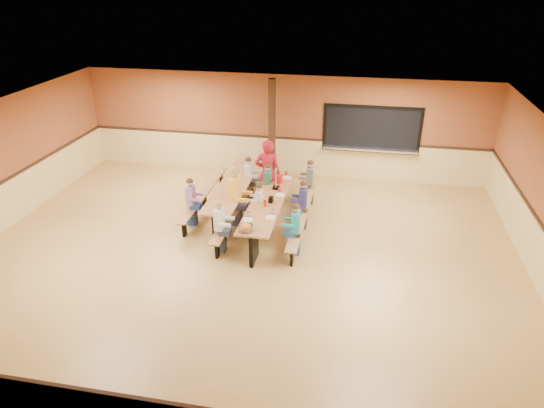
# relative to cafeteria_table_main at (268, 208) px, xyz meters

# --- Properties ---
(ground) EXTENTS (12.00, 12.00, 0.00)m
(ground) POSITION_rel_cafeteria_table_main_xyz_m (-0.26, -1.49, -0.53)
(ground) COLOR olive
(ground) RESTS_ON ground
(room_envelope) EXTENTS (12.04, 10.04, 3.02)m
(room_envelope) POSITION_rel_cafeteria_table_main_xyz_m (-0.26, -1.49, 0.16)
(room_envelope) COLOR brown
(room_envelope) RESTS_ON ground
(kitchen_pass_through) EXTENTS (2.78, 0.28, 1.38)m
(kitchen_pass_through) POSITION_rel_cafeteria_table_main_xyz_m (2.34, 3.47, 0.96)
(kitchen_pass_through) COLOR black
(kitchen_pass_through) RESTS_ON ground
(structural_post) EXTENTS (0.18, 0.18, 3.00)m
(structural_post) POSITION_rel_cafeteria_table_main_xyz_m (-0.46, 2.91, 0.97)
(structural_post) COLOR black
(structural_post) RESTS_ON ground
(cafeteria_table_main) EXTENTS (1.91, 3.70, 0.74)m
(cafeteria_table_main) POSITION_rel_cafeteria_table_main_xyz_m (0.00, 0.00, 0.00)
(cafeteria_table_main) COLOR #99643C
(cafeteria_table_main) RESTS_ON ground
(cafeteria_table_second) EXTENTS (1.91, 3.70, 0.74)m
(cafeteria_table_second) POSITION_rel_cafeteria_table_main_xyz_m (-1.03, 0.76, 0.00)
(cafeteria_table_second) COLOR #99643C
(cafeteria_table_second) RESTS_ON ground
(seated_child_white_left) EXTENTS (0.38, 0.31, 1.23)m
(seated_child_white_left) POSITION_rel_cafeteria_table_main_xyz_m (-0.83, -1.29, 0.09)
(seated_child_white_left) COLOR white
(seated_child_white_left) RESTS_ON ground
(seated_adult_yellow) EXTENTS (0.51, 0.41, 1.49)m
(seated_adult_yellow) POSITION_rel_cafeteria_table_main_xyz_m (-0.83, 0.02, 0.22)
(seated_adult_yellow) COLOR yellow
(seated_adult_yellow) RESTS_ON ground
(seated_child_grey_left) EXTENTS (0.37, 0.30, 1.20)m
(seated_child_grey_left) POSITION_rel_cafeteria_table_main_xyz_m (-0.83, 1.46, 0.08)
(seated_child_grey_left) COLOR silver
(seated_child_grey_left) RESTS_ON ground
(seated_child_teal_right) EXTENTS (0.37, 0.30, 1.21)m
(seated_child_teal_right) POSITION_rel_cafeteria_table_main_xyz_m (0.83, -1.08, 0.08)
(seated_child_teal_right) COLOR teal
(seated_child_teal_right) RESTS_ON ground
(seated_child_navy_right) EXTENTS (0.37, 0.30, 1.22)m
(seated_child_navy_right) POSITION_rel_cafeteria_table_main_xyz_m (0.83, 0.15, 0.08)
(seated_child_navy_right) COLOR navy
(seated_child_navy_right) RESTS_ON ground
(seated_child_char_right) EXTENTS (0.36, 0.30, 1.20)m
(seated_child_char_right) POSITION_rel_cafeteria_table_main_xyz_m (0.83, 1.55, 0.07)
(seated_child_char_right) COLOR #4E5557
(seated_child_char_right) RESTS_ON ground
(seated_child_purple_sec) EXTENTS (0.37, 0.30, 1.21)m
(seated_child_purple_sec) POSITION_rel_cafeteria_table_main_xyz_m (-1.86, -0.21, 0.08)
(seated_child_purple_sec) COLOR #905F9A
(seated_child_purple_sec) RESTS_ON ground
(seated_child_green_sec) EXTENTS (0.38, 0.31, 1.24)m
(seated_child_green_sec) POSITION_rel_cafeteria_table_main_xyz_m (-0.21, 1.02, 0.09)
(seated_child_green_sec) COLOR #2C6952
(seated_child_green_sec) RESTS_ON ground
(seated_child_tan_sec) EXTENTS (0.33, 0.27, 1.13)m
(seated_child_tan_sec) POSITION_rel_cafeteria_table_main_xyz_m (-0.21, -0.03, 0.04)
(seated_child_tan_sec) COLOR beige
(seated_child_tan_sec) RESTS_ON ground
(standing_woman) EXTENTS (0.70, 0.50, 1.82)m
(standing_woman) POSITION_rel_cafeteria_table_main_xyz_m (-0.25, 1.20, 0.39)
(standing_woman) COLOR #A51222
(standing_woman) RESTS_ON ground
(punch_pitcher) EXTENTS (0.16, 0.16, 0.22)m
(punch_pitcher) POSITION_rel_cafeteria_table_main_xyz_m (0.11, 1.01, 0.32)
(punch_pitcher) COLOR red
(punch_pitcher) RESTS_ON cafeteria_table_main
(chip_bowl) EXTENTS (0.32, 0.32, 0.15)m
(chip_bowl) POSITION_rel_cafeteria_table_main_xyz_m (-0.17, -1.57, 0.29)
(chip_bowl) COLOR orange
(chip_bowl) RESTS_ON cafeteria_table_main
(napkin_dispenser) EXTENTS (0.10, 0.14, 0.13)m
(napkin_dispenser) POSITION_rel_cafeteria_table_main_xyz_m (0.10, -0.12, 0.28)
(napkin_dispenser) COLOR black
(napkin_dispenser) RESTS_ON cafeteria_table_main
(condiment_mustard) EXTENTS (0.06, 0.06, 0.17)m
(condiment_mustard) POSITION_rel_cafeteria_table_main_xyz_m (0.02, -0.33, 0.30)
(condiment_mustard) COLOR yellow
(condiment_mustard) RESTS_ON cafeteria_table_main
(condiment_ketchup) EXTENTS (0.06, 0.06, 0.17)m
(condiment_ketchup) POSITION_rel_cafeteria_table_main_xyz_m (0.01, -0.38, 0.30)
(condiment_ketchup) COLOR #B2140F
(condiment_ketchup) RESTS_ON cafeteria_table_main
(table_paddle) EXTENTS (0.16, 0.16, 0.56)m
(table_paddle) POSITION_rel_cafeteria_table_main_xyz_m (0.08, 0.65, 0.35)
(table_paddle) COLOR black
(table_paddle) RESTS_ON cafeteria_table_main
(place_settings) EXTENTS (0.65, 3.30, 0.11)m
(place_settings) POSITION_rel_cafeteria_table_main_xyz_m (-0.00, 0.00, 0.27)
(place_settings) COLOR beige
(place_settings) RESTS_ON cafeteria_table_main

